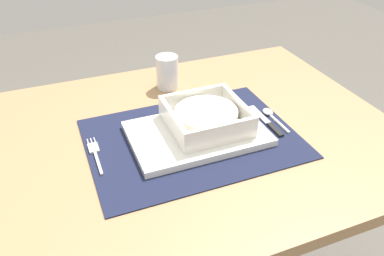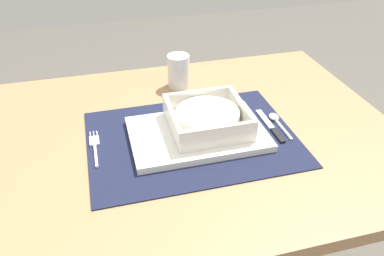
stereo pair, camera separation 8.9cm
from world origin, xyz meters
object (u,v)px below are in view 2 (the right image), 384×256
at_px(fork, 95,145).
at_px(drinking_glass, 178,73).
at_px(porridge_bowl, 207,119).
at_px(butter_knife, 272,128).
at_px(dining_table, 194,164).
at_px(spoon, 276,119).

distance_m(fork, drinking_glass, 0.35).
xyz_separation_m(porridge_bowl, butter_knife, (0.15, -0.03, -0.03)).
distance_m(dining_table, butter_knife, 0.21).
distance_m(spoon, butter_knife, 0.04).
distance_m(porridge_bowl, spoon, 0.18).
xyz_separation_m(dining_table, porridge_bowl, (0.03, -0.01, 0.14)).
bearing_deg(spoon, drinking_glass, 126.70).
relative_size(fork, spoon, 1.18).
relative_size(porridge_bowl, spoon, 1.52).
bearing_deg(butter_knife, fork, 173.96).
xyz_separation_m(fork, drinking_glass, (0.25, 0.24, 0.04)).
height_order(dining_table, spoon, spoon).
relative_size(fork, drinking_glass, 1.46).
xyz_separation_m(fork, spoon, (0.44, -0.01, 0.00)).
xyz_separation_m(dining_table, spoon, (0.20, -0.01, 0.11)).
height_order(dining_table, fork, fork).
bearing_deg(spoon, butter_knife, -128.71).
bearing_deg(porridge_bowl, drinking_glass, 92.16).
distance_m(porridge_bowl, fork, 0.26).
xyz_separation_m(spoon, butter_knife, (-0.02, -0.03, -0.00)).
height_order(porridge_bowl, fork, porridge_bowl).
xyz_separation_m(porridge_bowl, spoon, (0.18, 0.00, -0.03)).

